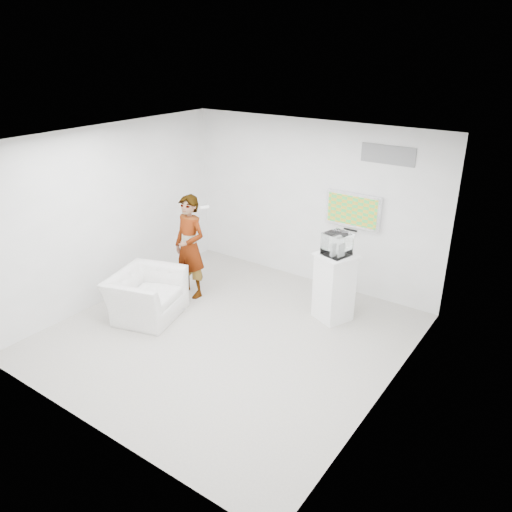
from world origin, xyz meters
name	(u,v)px	position (x,y,z in m)	size (l,w,h in m)	color
room	(226,246)	(0.00, 0.00, 1.50)	(5.01, 5.01, 3.00)	#B9B3AA
tv	(353,210)	(0.85, 2.45, 1.55)	(1.00, 0.08, 0.60)	silver
logo_decal	(388,155)	(1.35, 2.49, 2.55)	(0.90, 0.02, 0.30)	slate
person	(190,247)	(-1.38, 0.73, 0.92)	(0.67, 0.44, 1.84)	white
armchair	(146,295)	(-1.48, -0.27, 0.38)	(1.15, 1.01, 0.75)	white
pedestal	(334,287)	(1.08, 1.42, 0.56)	(0.55, 0.55, 1.13)	white
floor_uplight	(344,287)	(0.87, 2.29, 0.14)	(0.18, 0.18, 0.28)	white
vitrine	(337,244)	(1.08, 1.42, 1.31)	(0.36, 0.36, 0.36)	white
console	(337,249)	(1.08, 1.42, 1.23)	(0.05, 0.15, 0.21)	white
wii_remote	(204,207)	(-1.12, 0.85, 1.66)	(0.04, 0.15, 0.04)	white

